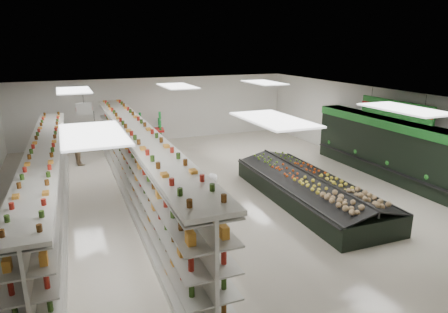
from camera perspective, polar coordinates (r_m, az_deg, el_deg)
name	(u,v)px	position (r m, az deg, el deg)	size (l,w,h in m)	color
floor	(213,191)	(13.69, -1.60, -4.91)	(16.00, 16.00, 0.00)	beige
ceiling	(212,97)	(12.90, -1.71, 8.50)	(14.00, 16.00, 0.02)	white
wall_back	(157,109)	(20.73, -9.60, 6.64)	(14.00, 0.02, 3.20)	white
wall_front	(399,265)	(6.85, 23.73, -14.05)	(14.00, 0.02, 3.20)	white
wall_right	(378,129)	(16.93, 21.12, 3.73)	(0.02, 16.00, 3.20)	white
produce_wall_case	(397,147)	(15.65, 23.45, 1.20)	(0.93, 8.00, 2.20)	black
aisle_sign_near	(96,133)	(10.21, -17.88, 3.19)	(0.52, 0.06, 0.75)	white
aisle_sign_far	(84,109)	(14.14, -19.36, 6.43)	(0.52, 0.06, 0.75)	white
hortifruti_banner	(395,109)	(15.18, 23.28, 6.25)	(0.12, 3.20, 0.95)	#1E7427
gondola_left	(48,185)	(12.47, -23.81, -3.81)	(1.32, 11.92, 2.06)	silver
gondola_center	(139,169)	(12.72, -11.99, -1.76)	(1.13, 13.56, 2.35)	silver
produce_island	(309,188)	(12.96, 12.02, -4.47)	(2.42, 6.33, 0.94)	black
soda_endcap	(150,132)	(19.37, -10.47, 3.50)	(1.38, 1.04, 1.61)	red
shopper_main	(212,200)	(10.87, -1.79, -6.24)	(0.56, 0.37, 1.54)	white
shopper_background	(80,147)	(17.47, -19.92, 1.28)	(0.71, 0.44, 1.47)	tan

